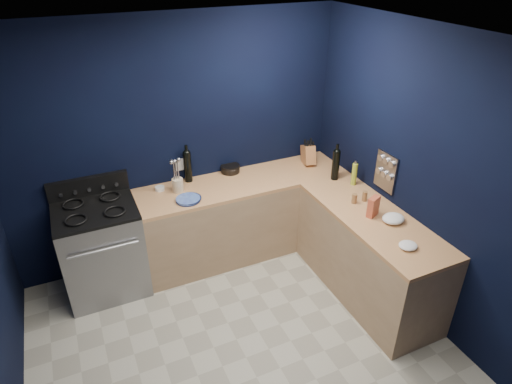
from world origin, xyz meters
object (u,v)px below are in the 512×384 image
gas_range (103,251)px  crouton_bag (373,207)px  plate_stack (188,199)px  knife_block (308,155)px  utensil_crock (178,185)px

gas_range → crouton_bag: bearing=-25.3°
gas_range → plate_stack: 0.99m
plate_stack → knife_block: size_ratio=1.12×
plate_stack → utensil_crock: 0.24m
gas_range → plate_stack: plate_stack is taller
gas_range → crouton_bag: crouton_bag is taller
knife_block → plate_stack: bearing=-158.9°
crouton_bag → utensil_crock: bearing=117.7°
utensil_crock → crouton_bag: 1.94m
gas_range → utensil_crock: utensil_crock is taller
plate_stack → knife_block: 1.53m
gas_range → plate_stack: size_ratio=3.83×
gas_range → knife_block: (2.37, 0.10, 0.55)m
utensil_crock → knife_block: (1.54, 0.01, 0.04)m
plate_stack → knife_block: bearing=9.2°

